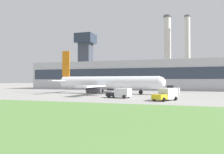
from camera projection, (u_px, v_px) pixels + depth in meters
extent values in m
plane|color=#999691|center=(118.00, 95.00, 49.20)|extent=(400.00, 400.00, 0.00)
cube|color=#B2B2B7|center=(142.00, 76.00, 80.65)|extent=(84.07, 15.45, 10.26)
cube|color=#2D3847|center=(139.00, 74.00, 73.26)|extent=(82.39, 0.16, 3.69)
cube|color=#383D47|center=(86.00, 66.00, 87.68)|extent=(4.70, 4.70, 18.23)
cube|color=#283342|center=(86.00, 39.00, 87.86)|extent=(7.05, 7.05, 3.76)
cylinder|color=beige|center=(168.00, 52.00, 110.59)|extent=(3.38, 3.38, 35.43)
cylinder|color=#4C4C51|center=(167.00, 16.00, 110.89)|extent=(3.89, 3.89, 1.01)
cylinder|color=beige|center=(188.00, 52.00, 106.46)|extent=(2.55, 2.55, 34.46)
cylinder|color=#4C4C51|center=(187.00, 16.00, 106.76)|extent=(2.93, 2.93, 0.76)
cylinder|color=white|center=(108.00, 82.00, 54.26)|extent=(25.04, 3.05, 3.05)
sphere|color=white|center=(160.00, 83.00, 50.47)|extent=(2.90, 2.90, 2.90)
cone|color=white|center=(64.00, 82.00, 58.05)|extent=(3.36, 2.90, 2.90)
cube|color=orange|center=(66.00, 64.00, 57.94)|extent=(2.14, 0.24, 6.79)
cube|color=white|center=(59.00, 81.00, 54.34)|extent=(1.12, 7.38, 0.20)
cube|color=white|center=(73.00, 81.00, 61.37)|extent=(1.12, 7.38, 0.20)
cube|color=white|center=(93.00, 86.00, 48.19)|extent=(2.48, 12.30, 0.36)
cube|color=white|center=(112.00, 85.00, 61.07)|extent=(2.48, 12.30, 0.36)
cylinder|color=#333338|center=(94.00, 90.00, 47.79)|extent=(3.30, 1.42, 1.42)
cylinder|color=#333338|center=(113.00, 88.00, 61.25)|extent=(3.30, 1.42, 1.42)
cylinder|color=#59595B|center=(141.00, 89.00, 51.77)|extent=(0.20, 0.20, 1.52)
sphere|color=black|center=(141.00, 92.00, 51.76)|extent=(1.03, 1.03, 1.03)
cylinder|color=#59595B|center=(96.00, 89.00, 52.97)|extent=(0.20, 0.20, 1.52)
sphere|color=black|center=(96.00, 92.00, 52.96)|extent=(1.03, 1.03, 1.03)
cylinder|color=#59595B|center=(102.00, 88.00, 57.02)|extent=(0.20, 0.20, 1.52)
sphere|color=black|center=(102.00, 91.00, 57.01)|extent=(1.03, 1.03, 1.03)
cube|color=white|center=(170.00, 90.00, 52.16)|extent=(4.33, 2.13, 1.29)
cube|color=black|center=(170.00, 87.00, 52.17)|extent=(1.58, 1.34, 0.50)
sphere|color=black|center=(176.00, 93.00, 50.82)|extent=(0.70, 0.70, 0.70)
sphere|color=black|center=(177.00, 93.00, 52.30)|extent=(0.70, 0.70, 0.70)
sphere|color=black|center=(164.00, 93.00, 51.99)|extent=(0.70, 0.70, 0.70)
sphere|color=black|center=(165.00, 92.00, 53.47)|extent=(0.70, 0.70, 0.70)
cube|color=yellow|center=(159.00, 97.00, 34.40)|extent=(2.49, 2.39, 0.77)
cube|color=silver|center=(168.00, 93.00, 35.99)|extent=(3.10, 3.37, 1.66)
sphere|color=black|center=(154.00, 99.00, 35.02)|extent=(0.70, 0.70, 0.70)
sphere|color=black|center=(164.00, 99.00, 33.63)|extent=(0.70, 0.70, 0.70)
sphere|color=black|center=(166.00, 98.00, 37.12)|extent=(0.70, 0.70, 0.70)
sphere|color=black|center=(175.00, 98.00, 35.73)|extent=(0.70, 0.70, 0.70)
cube|color=#232328|center=(112.00, 94.00, 41.90)|extent=(1.88, 2.46, 0.68)
cube|color=silver|center=(123.00, 92.00, 40.87)|extent=(2.99, 2.63, 1.50)
sphere|color=black|center=(114.00, 95.00, 42.91)|extent=(0.70, 0.70, 0.70)
sphere|color=black|center=(109.00, 96.00, 40.99)|extent=(0.70, 0.70, 0.70)
sphere|color=black|center=(129.00, 96.00, 41.53)|extent=(0.70, 0.70, 0.70)
sphere|color=black|center=(124.00, 97.00, 39.60)|extent=(0.70, 0.70, 0.70)
cylinder|color=#23283D|center=(174.00, 94.00, 45.73)|extent=(0.33, 0.33, 0.84)
cylinder|color=#F2A514|center=(174.00, 91.00, 45.74)|extent=(0.41, 0.41, 0.67)
sphere|color=tan|center=(174.00, 88.00, 45.75)|extent=(0.23, 0.23, 0.23)
cube|color=black|center=(162.00, 97.00, 44.32)|extent=(0.61, 0.61, 0.03)
cone|color=orange|center=(162.00, 95.00, 44.33)|extent=(0.44, 0.44, 0.65)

